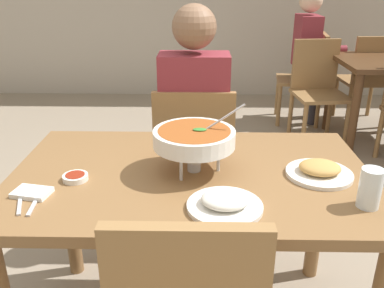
{
  "coord_description": "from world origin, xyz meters",
  "views": [
    {
      "loc": [
        0.03,
        -1.37,
        1.44
      ],
      "look_at": [
        0.0,
        0.15,
        0.81
      ],
      "focal_mm": 38.39,
      "sensor_mm": 36.0,
      "label": 1
    }
  ],
  "objects_px": {
    "chair_bg_corner": "(368,76)",
    "chair_bg_left": "(309,73)",
    "chair_diner_main": "(194,155)",
    "rice_plate": "(225,203)",
    "chair_bg_window": "(317,85)",
    "appetizer_plate": "(319,171)",
    "sauce_dish": "(75,177)",
    "drink_glass": "(370,190)",
    "diner_main": "(194,113)",
    "curry_bowl": "(194,138)",
    "dining_table_main": "(191,198)",
    "patron_bg_left": "(310,49)"
  },
  "relations": [
    {
      "from": "chair_bg_corner",
      "to": "chair_bg_left",
      "type": "bearing_deg",
      "value": 170.85
    },
    {
      "from": "chair_diner_main",
      "to": "chair_bg_corner",
      "type": "distance_m",
      "value": 2.58
    },
    {
      "from": "rice_plate",
      "to": "chair_bg_window",
      "type": "height_order",
      "value": "chair_bg_window"
    },
    {
      "from": "rice_plate",
      "to": "appetizer_plate",
      "type": "bearing_deg",
      "value": 33.27
    },
    {
      "from": "sauce_dish",
      "to": "rice_plate",
      "type": "bearing_deg",
      "value": -19.25
    },
    {
      "from": "appetizer_plate",
      "to": "drink_glass",
      "type": "distance_m",
      "value": 0.23
    },
    {
      "from": "appetizer_plate",
      "to": "chair_bg_corner",
      "type": "xyz_separation_m",
      "value": [
        1.22,
        2.67,
        -0.27
      ]
    },
    {
      "from": "diner_main",
      "to": "chair_diner_main",
      "type": "bearing_deg",
      "value": -90.0
    },
    {
      "from": "chair_diner_main",
      "to": "rice_plate",
      "type": "relative_size",
      "value": 3.75
    },
    {
      "from": "rice_plate",
      "to": "chair_bg_corner",
      "type": "height_order",
      "value": "chair_bg_corner"
    },
    {
      "from": "diner_main",
      "to": "chair_bg_window",
      "type": "relative_size",
      "value": 1.46
    },
    {
      "from": "chair_diner_main",
      "to": "chair_bg_corner",
      "type": "bearing_deg",
      "value": 49.05
    },
    {
      "from": "chair_diner_main",
      "to": "curry_bowl",
      "type": "xyz_separation_m",
      "value": [
        0.01,
        -0.69,
        0.38
      ]
    },
    {
      "from": "dining_table_main",
      "to": "drink_glass",
      "type": "height_order",
      "value": "drink_glass"
    },
    {
      "from": "dining_table_main",
      "to": "chair_bg_corner",
      "type": "distance_m",
      "value": 3.14
    },
    {
      "from": "drink_glass",
      "to": "chair_bg_left",
      "type": "relative_size",
      "value": 0.14
    },
    {
      "from": "appetizer_plate",
      "to": "curry_bowl",
      "type": "bearing_deg",
      "value": 175.75
    },
    {
      "from": "rice_plate",
      "to": "sauce_dish",
      "type": "bearing_deg",
      "value": 160.75
    },
    {
      "from": "rice_plate",
      "to": "chair_bg_corner",
      "type": "distance_m",
      "value": 3.31
    },
    {
      "from": "dining_table_main",
      "to": "patron_bg_left",
      "type": "distance_m",
      "value": 2.97
    },
    {
      "from": "drink_glass",
      "to": "patron_bg_left",
      "type": "bearing_deg",
      "value": 79.55
    },
    {
      "from": "patron_bg_left",
      "to": "rice_plate",
      "type": "bearing_deg",
      "value": -108.43
    },
    {
      "from": "chair_diner_main",
      "to": "rice_plate",
      "type": "bearing_deg",
      "value": -83.38
    },
    {
      "from": "chair_diner_main",
      "to": "appetizer_plate",
      "type": "distance_m",
      "value": 0.9
    },
    {
      "from": "patron_bg_left",
      "to": "diner_main",
      "type": "bearing_deg",
      "value": -118.86
    },
    {
      "from": "chair_diner_main",
      "to": "patron_bg_left",
      "type": "bearing_deg",
      "value": 61.53
    },
    {
      "from": "curry_bowl",
      "to": "appetizer_plate",
      "type": "xyz_separation_m",
      "value": [
        0.46,
        -0.03,
        -0.11
      ]
    },
    {
      "from": "rice_plate",
      "to": "chair_bg_corner",
      "type": "bearing_deg",
      "value": 61.47
    },
    {
      "from": "diner_main",
      "to": "chair_bg_window",
      "type": "distance_m",
      "value": 1.9
    },
    {
      "from": "drink_glass",
      "to": "chair_bg_window",
      "type": "distance_m",
      "value": 2.57
    },
    {
      "from": "dining_table_main",
      "to": "chair_bg_corner",
      "type": "relative_size",
      "value": 1.48
    },
    {
      "from": "dining_table_main",
      "to": "patron_bg_left",
      "type": "relative_size",
      "value": 1.02
    },
    {
      "from": "diner_main",
      "to": "drink_glass",
      "type": "xyz_separation_m",
      "value": [
        0.56,
        -0.97,
        0.07
      ]
    },
    {
      "from": "drink_glass",
      "to": "chair_bg_corner",
      "type": "height_order",
      "value": "chair_bg_corner"
    },
    {
      "from": "diner_main",
      "to": "sauce_dish",
      "type": "relative_size",
      "value": 14.56
    },
    {
      "from": "drink_glass",
      "to": "chair_bg_left",
      "type": "height_order",
      "value": "chair_bg_left"
    },
    {
      "from": "curry_bowl",
      "to": "patron_bg_left",
      "type": "bearing_deg",
      "value": 68.08
    },
    {
      "from": "dining_table_main",
      "to": "appetizer_plate",
      "type": "height_order",
      "value": "appetizer_plate"
    },
    {
      "from": "dining_table_main",
      "to": "curry_bowl",
      "type": "xyz_separation_m",
      "value": [
        0.01,
        0.01,
        0.24
      ]
    },
    {
      "from": "chair_diner_main",
      "to": "drink_glass",
      "type": "distance_m",
      "value": 1.13
    },
    {
      "from": "diner_main",
      "to": "chair_bg_window",
      "type": "xyz_separation_m",
      "value": [
        1.09,
        1.54,
        -0.24
      ]
    },
    {
      "from": "appetizer_plate",
      "to": "sauce_dish",
      "type": "height_order",
      "value": "appetizer_plate"
    },
    {
      "from": "drink_glass",
      "to": "chair_bg_corner",
      "type": "xyz_separation_m",
      "value": [
        1.12,
        2.88,
        -0.31
      ]
    },
    {
      "from": "curry_bowl",
      "to": "patron_bg_left",
      "type": "height_order",
      "value": "patron_bg_left"
    },
    {
      "from": "chair_bg_left",
      "to": "chair_bg_corner",
      "type": "relative_size",
      "value": 1.0
    },
    {
      "from": "dining_table_main",
      "to": "diner_main",
      "type": "bearing_deg",
      "value": 90.0
    },
    {
      "from": "chair_bg_corner",
      "to": "diner_main",
      "type": "bearing_deg",
      "value": -131.43
    },
    {
      "from": "dining_table_main",
      "to": "drink_glass",
      "type": "xyz_separation_m",
      "value": [
        0.56,
        -0.23,
        0.17
      ]
    },
    {
      "from": "diner_main",
      "to": "patron_bg_left",
      "type": "xyz_separation_m",
      "value": [
        1.11,
        2.02,
        0.0
      ]
    },
    {
      "from": "chair_bg_corner",
      "to": "chair_diner_main",
      "type": "bearing_deg",
      "value": -130.95
    }
  ]
}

